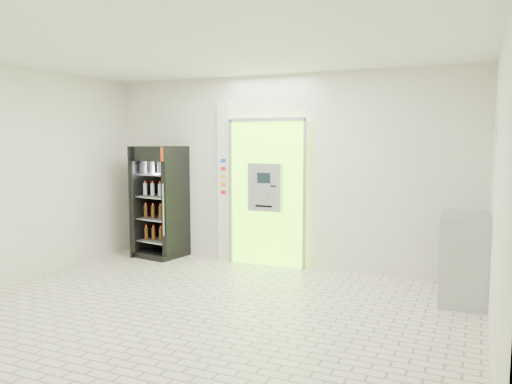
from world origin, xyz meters
The scene contains 7 objects.
ground centered at (0.00, 0.00, 0.00)m, with size 6.00×6.00×0.00m, color beige.
room_shell centered at (0.00, 0.00, 1.84)m, with size 6.00×6.00×6.00m.
atm_assembly centered at (-0.20, 2.41, 1.17)m, with size 1.30×0.24×2.33m.
pillar centered at (-0.98, 2.45, 1.30)m, with size 0.22×0.11×2.60m.
beverage_cooler centered at (-2.08, 2.18, 0.90)m, with size 0.81×0.76×1.88m.
steel_cabinet centered at (2.72, 1.69, 0.55)m, with size 0.57×0.83×1.09m.
exit_sign centered at (2.99, 1.40, 2.12)m, with size 0.02×0.22×0.26m.
Camera 1 is at (2.85, -4.81, 1.99)m, focal length 35.00 mm.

